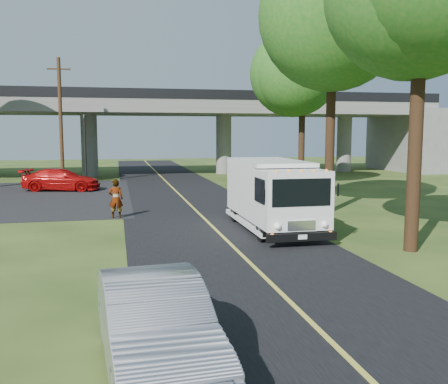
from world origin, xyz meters
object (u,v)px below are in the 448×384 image
object	(u,v)px
step_van	(273,193)
tree_right_far	(307,67)
red_sedan	(62,180)
utility_pole	(61,121)
pedestrian	(116,199)
tree_right_mid	(339,5)
traffic_signal	(85,141)
silver_sedan	(155,325)

from	to	relation	value
step_van	tree_right_far	bearing A→B (deg)	64.35
tree_right_far	red_sedan	world-z (taller)	tree_right_far
utility_pole	pedestrian	bearing A→B (deg)	-75.83
utility_pole	tree_right_mid	bearing A→B (deg)	-47.48
tree_right_far	traffic_signal	bearing A→B (deg)	157.93
tree_right_far	silver_sedan	xyz separation A→B (m)	(-12.41, -25.25, -7.55)
pedestrian	tree_right_far	bearing A→B (deg)	-134.41
tree_right_mid	step_van	bearing A→B (deg)	-139.78
utility_pole	silver_sedan	xyz separation A→B (m)	(4.30, -29.42, -3.85)
silver_sedan	pedestrian	xyz separation A→B (m)	(-0.60, 14.76, 0.13)
tree_right_mid	silver_sedan	xyz separation A→B (m)	(-9.61, -14.25, -8.86)
silver_sedan	utility_pole	bearing A→B (deg)	93.34
utility_pole	red_sedan	size ratio (longest dim) A/B	1.80
silver_sedan	tree_right_mid	bearing A→B (deg)	51.05
tree_right_mid	tree_right_far	world-z (taller)	tree_right_mid
tree_right_mid	silver_sedan	world-z (taller)	tree_right_mid
tree_right_far	pedestrian	distance (m)	18.29
silver_sedan	traffic_signal	bearing A→B (deg)	90.12
tree_right_mid	silver_sedan	distance (m)	19.34
traffic_signal	pedestrian	size ratio (longest dim) A/B	2.98
utility_pole	tree_right_far	size ratio (longest dim) A/B	0.82
step_van	red_sedan	size ratio (longest dim) A/B	1.30
tree_right_far	tree_right_mid	bearing A→B (deg)	-104.28
step_van	pedestrian	xyz separation A→B (m)	(-6.00, 4.06, -0.60)
red_sedan	traffic_signal	bearing A→B (deg)	-1.37
red_sedan	pedestrian	world-z (taller)	pedestrian
utility_pole	tree_right_mid	xyz separation A→B (m)	(13.91, -15.16, 5.01)
utility_pole	step_van	bearing A→B (deg)	-62.61
traffic_signal	silver_sedan	world-z (taller)	traffic_signal
pedestrian	tree_right_mid	bearing A→B (deg)	-176.15
tree_right_mid	step_van	distance (m)	9.82
tree_right_mid	pedestrian	bearing A→B (deg)	177.15
traffic_signal	tree_right_far	distance (m)	17.18
red_sedan	pedestrian	size ratio (longest dim) A/B	2.86
tree_right_far	red_sedan	distance (m)	18.18
tree_right_far	pedestrian	size ratio (longest dim) A/B	6.29
step_van	red_sedan	xyz separation A→B (m)	(-9.48, 15.65, -0.75)
utility_pole	step_van	xyz separation A→B (m)	(9.70, -18.72, -3.12)
red_sedan	silver_sedan	world-z (taller)	silver_sedan
step_van	pedestrian	world-z (taller)	step_van
silver_sedan	red_sedan	bearing A→B (deg)	93.84
red_sedan	tree_right_mid	bearing A→B (deg)	-118.63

